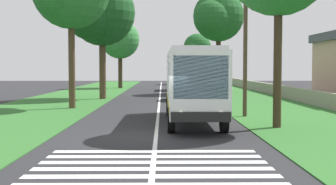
{
  "coord_description": "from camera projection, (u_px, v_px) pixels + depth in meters",
  "views": [
    {
      "loc": [
        -19.33,
        -0.29,
        2.84
      ],
      "look_at": [
        3.58,
        -0.54,
        1.6
      ],
      "focal_mm": 49.59,
      "sensor_mm": 36.0,
      "label": 1
    }
  ],
  "objects": [
    {
      "name": "roadside_tree_left_1",
      "position": [
        119.0,
        41.0,
        63.03
      ],
      "size": [
        6.34,
        5.22,
        9.21
      ],
      "color": "#3D2D1E",
      "rests_on": "grass_verge_left"
    },
    {
      "name": "coach_bus",
      "position": [
        192.0,
        81.0,
        23.96
      ],
      "size": [
        11.16,
        2.62,
        3.73
      ],
      "color": "white",
      "rests_on": "ground"
    },
    {
      "name": "roadside_tree_right_2",
      "position": [
        197.0,
        48.0,
        79.23
      ],
      "size": [
        5.49,
        4.73,
        8.61
      ],
      "color": "#4C3826",
      "rests_on": "grass_verge_right"
    },
    {
      "name": "trailing_car_0",
      "position": [
        177.0,
        93.0,
        39.97
      ],
      "size": [
        4.3,
        1.78,
        1.43
      ],
      "color": "#145933",
      "rests_on": "ground"
    },
    {
      "name": "ground",
      "position": [
        156.0,
        135.0,
        19.45
      ],
      "size": [
        160.0,
        160.0,
        0.0
      ],
      "primitive_type": "plane",
      "color": "#262628"
    },
    {
      "name": "roadside_wall",
      "position": [
        295.0,
        94.0,
        39.52
      ],
      "size": [
        70.0,
        0.4,
        1.09
      ],
      "primitive_type": "cube",
      "color": "gray",
      "rests_on": "grass_verge_right"
    },
    {
      "name": "centre_line",
      "position": [
        159.0,
        106.0,
        34.43
      ],
      "size": [
        110.0,
        0.16,
        0.01
      ],
      "primitive_type": "cube",
      "color": "silver",
      "rests_on": "ground"
    },
    {
      "name": "trailing_minibus_0",
      "position": [
        177.0,
        78.0,
        57.56
      ],
      "size": [
        6.0,
        2.14,
        2.53
      ],
      "color": "teal",
      "rests_on": "ground"
    },
    {
      "name": "trailing_car_1",
      "position": [
        179.0,
        88.0,
        48.83
      ],
      "size": [
        4.3,
        1.78,
        1.43
      ],
      "color": "#B7A893",
      "rests_on": "ground"
    },
    {
      "name": "roadside_tree_left_2",
      "position": [
        100.0,
        15.0,
        41.22
      ],
      "size": [
        7.4,
        5.86,
        10.58
      ],
      "color": "#4C3826",
      "rests_on": "grass_verge_left"
    },
    {
      "name": "zebra_crossing",
      "position": [
        153.0,
        169.0,
        12.97
      ],
      "size": [
        5.85,
        6.8,
        0.01
      ],
      "color": "silver",
      "rests_on": "ground"
    },
    {
      "name": "grass_verge_left",
      "position": [
        48.0,
        106.0,
        34.34
      ],
      "size": [
        120.0,
        8.0,
        0.04
      ],
      "primitive_type": "cube",
      "color": "#2D6628",
      "rests_on": "ground"
    },
    {
      "name": "grass_verge_right",
      "position": [
        269.0,
        105.0,
        34.52
      ],
      "size": [
        120.0,
        8.0,
        0.04
      ],
      "primitive_type": "cube",
      "color": "#2D6628",
      "rests_on": "ground"
    },
    {
      "name": "utility_pole",
      "position": [
        245.0,
        39.0,
        26.39
      ],
      "size": [
        0.24,
        1.4,
        8.57
      ],
      "color": "#473828",
      "rests_on": "grass_verge_right"
    },
    {
      "name": "roadside_tree_right_0",
      "position": [
        217.0,
        18.0,
        50.56
      ],
      "size": [
        6.86,
        5.62,
        11.2
      ],
      "color": "#3D2D1E",
      "rests_on": "grass_verge_right"
    }
  ]
}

